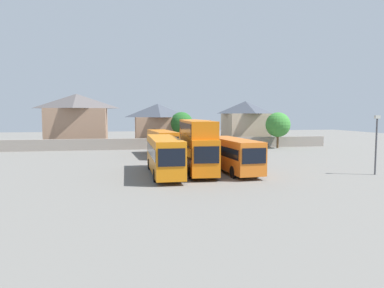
{
  "coord_description": "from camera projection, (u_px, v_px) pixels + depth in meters",
  "views": [
    {
      "loc": [
        -6.77,
        -33.68,
        5.7
      ],
      "look_at": [
        0.0,
        3.0,
        2.59
      ],
      "focal_mm": 33.3,
      "sensor_mm": 36.0,
      "label": 1
    }
  ],
  "objects": [
    {
      "name": "bus_4",
      "position": [
        162.0,
        142.0,
        48.95
      ],
      "size": [
        3.45,
        10.65,
        3.45
      ],
      "rotation": [
        0.0,
        0.0,
        -1.49
      ],
      "color": "orange",
      "rests_on": "ground"
    },
    {
      "name": "ground",
      "position": [
        174.0,
        153.0,
        52.34
      ],
      "size": [
        140.0,
        140.0,
        0.0
      ],
      "primitive_type": "plane",
      "color": "slate"
    },
    {
      "name": "house_terrace_left",
      "position": [
        77.0,
        120.0,
        62.72
      ],
      "size": [
        10.67,
        7.21,
        9.3
      ],
      "color": "#9E7A60",
      "rests_on": "ground"
    },
    {
      "name": "tree_behind_wall",
      "position": [
        181.0,
        124.0,
        61.61
      ],
      "size": [
        3.97,
        3.97,
        6.12
      ],
      "color": "brown",
      "rests_on": "ground"
    },
    {
      "name": "bus_5",
      "position": [
        194.0,
        135.0,
        49.51
      ],
      "size": [
        2.68,
        10.53,
        4.95
      ],
      "rotation": [
        0.0,
        0.0,
        -1.57
      ],
      "color": "orange",
      "rests_on": "ground"
    },
    {
      "name": "bus_1",
      "position": [
        164.0,
        154.0,
        33.55
      ],
      "size": [
        2.58,
        11.54,
        3.53
      ],
      "rotation": [
        0.0,
        0.0,
        -1.57
      ],
      "color": "orange",
      "rests_on": "ground"
    },
    {
      "name": "house_terrace_centre",
      "position": [
        158.0,
        124.0,
        64.14
      ],
      "size": [
        8.37,
        7.92,
        7.61
      ],
      "color": "#9E7A60",
      "rests_on": "ground"
    },
    {
      "name": "bus_3",
      "position": [
        233.0,
        153.0,
        35.03
      ],
      "size": [
        3.14,
        10.27,
        3.31
      ],
      "rotation": [
        0.0,
        0.0,
        -1.5
      ],
      "color": "orange",
      "rests_on": "ground"
    },
    {
      "name": "lamp_post_lot_edge",
      "position": [
        376.0,
        141.0,
        33.47
      ],
      "size": [
        0.5,
        0.24,
        5.61
      ],
      "color": "#4C4C51",
      "rests_on": "ground"
    },
    {
      "name": "bus_2",
      "position": [
        198.0,
        144.0,
        34.75
      ],
      "size": [
        3.0,
        10.41,
        5.09
      ],
      "rotation": [
        0.0,
        0.0,
        -1.63
      ],
      "color": "orange",
      "rests_on": "ground"
    },
    {
      "name": "house_terrace_right",
      "position": [
        245.0,
        122.0,
        67.48
      ],
      "size": [
        7.89,
        7.97,
        8.2
      ],
      "color": "tan",
      "rests_on": "ground"
    },
    {
      "name": "depot_boundary_wall",
      "position": [
        168.0,
        143.0,
        58.95
      ],
      "size": [
        56.0,
        0.5,
        1.8
      ],
      "primitive_type": "cube",
      "color": "gray",
      "rests_on": "ground"
    },
    {
      "name": "tree_left_of_lot",
      "position": [
        278.0,
        125.0,
        60.07
      ],
      "size": [
        4.18,
        4.18,
        6.06
      ],
      "color": "brown",
      "rests_on": "ground"
    }
  ]
}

